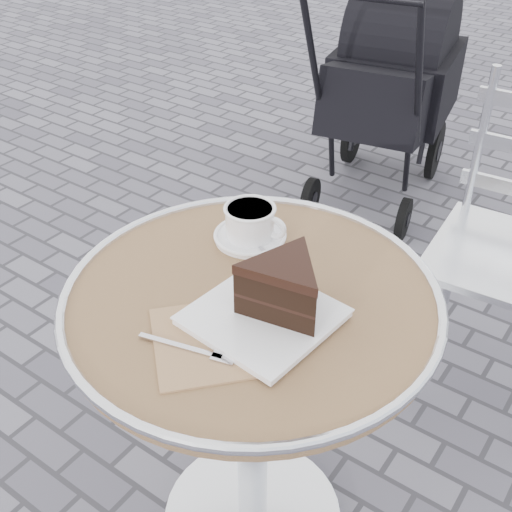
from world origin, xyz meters
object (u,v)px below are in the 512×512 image
Objects in this scene: cappuccino_set at (251,225)px; cake_plate_set at (278,294)px; cafe_table at (252,358)px; baby_stroller at (388,96)px.

cappuccino_set is 0.26m from cake_plate_set.
cappuccino_set reaches higher than cafe_table.
cappuccino_set is (-0.11, 0.15, 0.20)m from cafe_table.
baby_stroller is (-0.52, 1.71, -0.12)m from cafe_table.
cake_plate_set reaches higher than cafe_table.
cappuccino_set is 0.45× the size of cake_plate_set.
cappuccino_set is 0.17× the size of baby_stroller.
cappuccino_set is at bearing 141.83° from cake_plate_set.
cake_plate_set is (0.08, -0.03, 0.22)m from cafe_table.
baby_stroller reaches higher than cake_plate_set.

